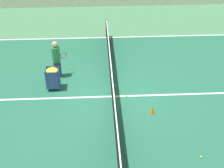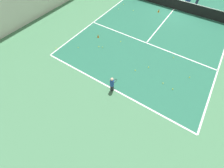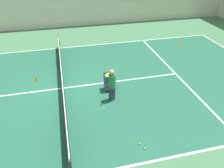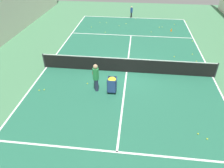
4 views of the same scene
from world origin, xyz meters
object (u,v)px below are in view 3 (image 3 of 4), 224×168
ball_cart (109,79)px  training_cone_1 (181,43)px  tennis_net (63,80)px  coach_at_net (112,83)px

ball_cart → training_cone_1: (-4.91, 6.85, -0.55)m
tennis_net → coach_at_net: 2.87m
tennis_net → ball_cart: tennis_net is taller
tennis_net → coach_at_net: coach_at_net is taller
tennis_net → training_cone_1: tennis_net is taller
tennis_net → training_cone_1: (-4.21, 9.25, -0.41)m
tennis_net → training_cone_1: 10.17m
ball_cart → training_cone_1: ball_cart is taller
training_cone_1 → ball_cart: bearing=-54.4°
ball_cart → tennis_net: bearing=-106.5°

